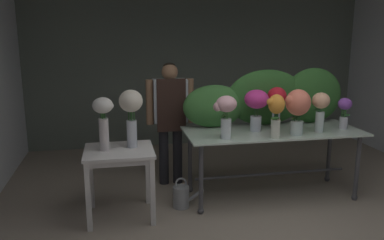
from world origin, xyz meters
TOP-DOWN VIEW (x-y plane):
  - ground_plane at (0.00, 1.94)m, footprint 8.54×8.54m
  - wall_back at (0.00, 3.88)m, footprint 5.73×0.12m
  - display_table_glass at (0.36, 1.40)m, footprint 2.02×0.81m
  - side_table_white at (-1.39, 1.21)m, footprint 0.70×0.62m
  - florist at (-0.74, 2.03)m, footprint 0.59×0.24m
  - foliage_backdrop at (0.41, 1.69)m, footprint 1.98×0.27m
  - vase_blush_peonies at (-0.28, 1.17)m, footprint 0.25×0.22m
  - vase_peach_stock at (0.84, 1.23)m, footprint 0.19×0.19m
  - vase_crimson_tulips at (0.41, 1.46)m, footprint 0.22×0.22m
  - vase_sunset_hydrangea at (0.24, 1.08)m, footprint 0.20×0.17m
  - vase_magenta_snapdragons at (0.15, 1.41)m, footprint 0.27×0.27m
  - vase_violet_freesia at (1.19, 1.32)m, footprint 0.16×0.16m
  - vase_coral_ranunculus at (0.53, 1.17)m, footprint 0.30×0.27m
  - vase_white_roses_tall at (-1.52, 1.21)m, footprint 0.21×0.20m
  - vase_cream_lisianthus_tall at (-1.25, 1.27)m, footprint 0.24×0.24m
  - watering_can at (-0.73, 1.30)m, footprint 0.35×0.18m

SIDE VIEW (x-z plane):
  - ground_plane at x=0.00m, z-range 0.00..0.00m
  - watering_can at x=-0.73m, z-range -0.05..0.30m
  - side_table_white at x=-1.39m, z-range 0.27..1.00m
  - display_table_glass at x=0.36m, z-range 0.27..1.08m
  - florist at x=-0.74m, z-range 0.18..1.71m
  - vase_violet_freesia at x=1.19m, z-range 0.83..1.19m
  - vase_white_roses_tall at x=-1.52m, z-range 0.80..1.34m
  - vase_peach_stock at x=0.84m, z-range 0.86..1.30m
  - vase_sunset_hydrangea at x=0.24m, z-range 0.85..1.32m
  - vase_blush_peonies at x=-0.28m, z-range 0.86..1.32m
  - vase_magenta_snapdragons at x=0.15m, z-range 0.87..1.35m
  - foliage_backdrop at x=0.41m, z-range 0.77..1.45m
  - vase_coral_ranunculus at x=0.53m, z-range 0.87..1.37m
  - vase_crimson_tulips at x=0.41m, z-range 0.88..1.37m
  - vase_cream_lisianthus_tall at x=-1.25m, z-range 0.83..1.43m
  - wall_back at x=0.00m, z-range 0.00..2.81m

